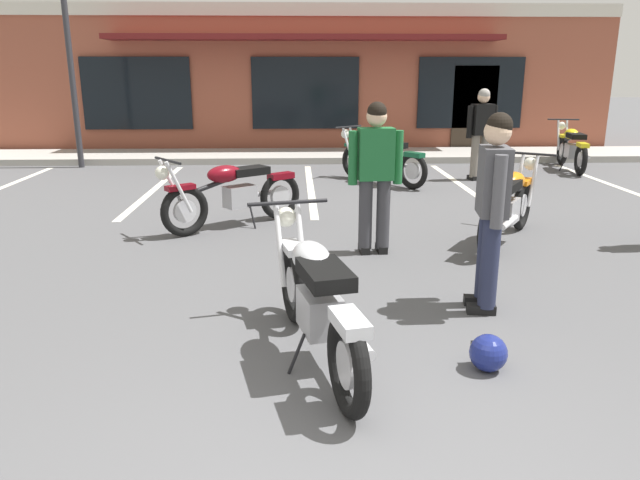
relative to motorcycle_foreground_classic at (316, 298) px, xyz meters
name	(u,v)px	position (x,y,z in m)	size (l,w,h in m)	color
ground_plane	(322,270)	(0.13, 1.98, -0.46)	(80.00, 80.00, 0.00)	#515154
sidewalk_kerb	(307,156)	(0.13, 10.13, -0.39)	(22.00, 1.80, 0.14)	#A8A59E
brick_storefront_building	(304,78)	(0.13, 13.89, 1.30)	(15.21, 6.37, 3.52)	brown
painted_stall_lines	(310,187)	(0.13, 6.53, -0.46)	(10.97, 4.80, 0.01)	silver
motorcycle_foreground_classic	(316,298)	(0.00, 0.00, 0.00)	(0.86, 2.08, 0.98)	black
motorcycle_red_sportbike	(509,204)	(2.39, 2.96, 0.00)	(1.40, 1.84, 0.98)	black
motorcycle_black_cruiser	(382,158)	(1.42, 6.90, 0.00)	(1.52, 1.77, 0.98)	black
motorcycle_silver_naked	(233,193)	(-0.95, 3.80, 0.00)	(1.79, 1.47, 0.98)	black
motorcycle_blue_standard	(572,147)	(5.55, 8.28, 0.00)	(0.75, 2.10, 0.98)	black
person_in_black_shirt	(492,202)	(1.48, 0.86, 0.49)	(0.32, 0.61, 1.68)	black
person_in_shorts_foreground	(481,129)	(3.30, 7.16, 0.49)	(0.61, 0.34, 1.68)	black
person_near_building	(375,169)	(0.74, 2.56, 0.49)	(0.61, 0.30, 1.68)	black
helmet_on_pavement	(488,353)	(1.17, -0.22, -0.33)	(0.26, 0.26, 0.26)	navy
parking_lot_lamp_post	(64,18)	(-4.68, 8.92, 2.52)	(0.24, 0.76, 4.54)	#2D2D33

